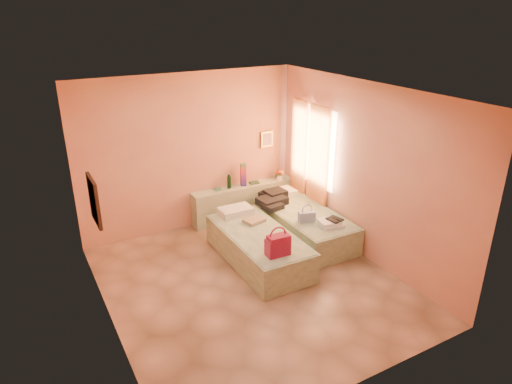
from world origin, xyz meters
TOP-DOWN VIEW (x-y plane):
  - ground at (0.00, 0.00)m, footprint 4.50×4.50m
  - room_walls at (0.21, 0.57)m, footprint 4.02×4.51m
  - headboard_ledge at (0.98, 2.10)m, footprint 2.05×0.30m
  - bed_left at (0.41, 0.52)m, footprint 0.92×2.01m
  - bed_right at (1.50, 0.82)m, footprint 0.92×2.01m
  - water_bottle at (0.68, 2.11)m, footprint 0.09×0.09m
  - rainbow_box at (0.97, 2.10)m, footprint 0.12×0.12m
  - small_dish at (0.46, 2.12)m, footprint 0.17×0.17m
  - green_book at (1.21, 2.10)m, footprint 0.18×0.13m
  - flower_vase at (1.73, 2.02)m, footprint 0.23×0.23m
  - magenta_handbag at (0.32, -0.20)m, footprint 0.35×0.21m
  - khaki_garment at (0.54, 0.90)m, footprint 0.36×0.32m
  - clothes_pile at (1.22, 1.38)m, footprint 0.65×0.65m
  - blue_handbag at (1.31, 0.49)m, footprint 0.30×0.19m
  - towel_stack at (1.56, 0.16)m, footprint 0.40×0.36m
  - sandal_pair at (1.61, 0.14)m, footprint 0.20×0.25m

SIDE VIEW (x-z plane):
  - ground at x=0.00m, z-range 0.00..0.00m
  - bed_left at x=0.41m, z-range 0.00..0.50m
  - bed_right at x=1.50m, z-range 0.00..0.50m
  - headboard_ledge at x=0.98m, z-range 0.00..0.65m
  - khaki_garment at x=0.54m, z-range 0.50..0.55m
  - towel_stack at x=1.56m, z-range 0.50..0.60m
  - clothes_pile at x=1.22m, z-range 0.50..0.66m
  - blue_handbag at x=1.31m, z-range 0.50..0.68m
  - sandal_pair at x=1.61m, z-range 0.60..0.62m
  - magenta_handbag at x=0.32m, z-range 0.50..0.82m
  - green_book at x=1.21m, z-range 0.65..0.68m
  - small_dish at x=0.46m, z-range 0.65..0.68m
  - flower_vase at x=1.73m, z-range 0.65..0.90m
  - water_bottle at x=0.68m, z-range 0.65..0.91m
  - rainbow_box at x=0.97m, z-range 0.65..1.09m
  - room_walls at x=0.21m, z-range 0.38..3.19m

